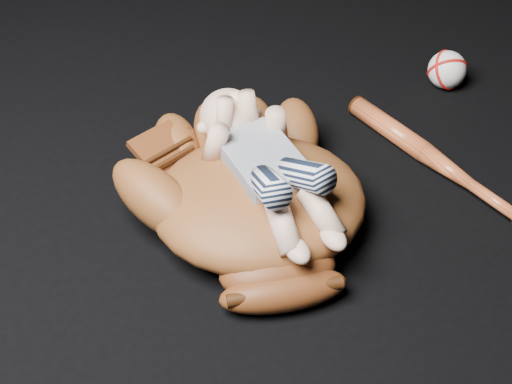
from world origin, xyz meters
TOP-DOWN VIEW (x-y plane):
  - baseball_glove at (-0.08, -0.07)m, footprint 0.51×0.56m
  - newborn_baby at (-0.06, -0.08)m, footprint 0.18×0.37m
  - baseball_bat at (0.27, -0.05)m, footprint 0.12×0.41m
  - baseball at (0.44, 0.16)m, footprint 0.08×0.08m

SIDE VIEW (x-z plane):
  - baseball_bat at x=0.27m, z-range 0.00..0.04m
  - baseball at x=0.44m, z-range 0.00..0.08m
  - baseball_glove at x=-0.08m, z-range 0.00..0.15m
  - newborn_baby at x=-0.06m, z-range 0.06..0.20m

